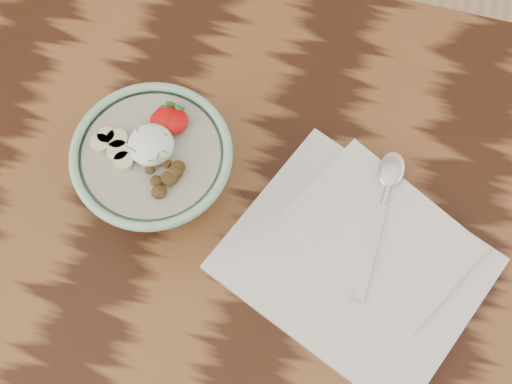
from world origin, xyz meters
TOP-DOWN VIEW (x-y plane):
  - table at (0.00, 0.00)cm, footprint 160.00×90.00cm
  - breakfast_bowl at (-16.41, 8.00)cm, footprint 18.73×18.73cm
  - napkin at (9.87, 5.37)cm, footprint 35.87×32.83cm
  - spoon at (11.03, 14.28)cm, footprint 3.48×19.94cm

SIDE VIEW (x-z plane):
  - table at x=0.00cm, z-range 28.20..103.20cm
  - napkin at x=9.87cm, z-range 74.86..76.65cm
  - spoon at x=11.03cm, z-range 76.70..77.75cm
  - breakfast_bowl at x=-16.41cm, z-range 75.07..87.65cm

